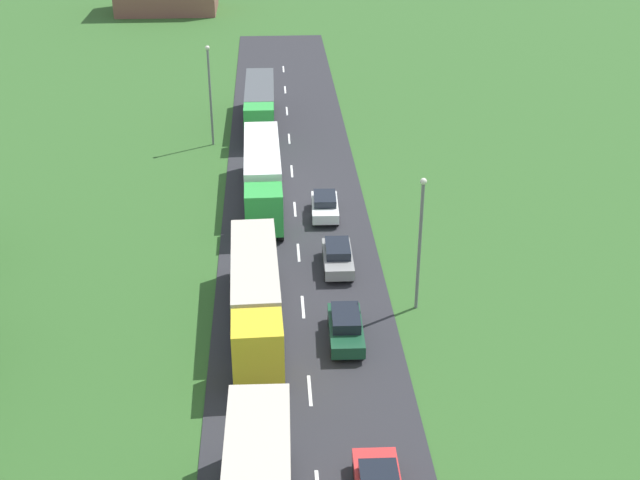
% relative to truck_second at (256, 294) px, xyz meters
% --- Properties ---
extents(road, '(10.00, 140.00, 0.06)m').
position_rel_truck_second_xyz_m(road, '(2.57, -4.36, -2.06)').
color(road, '#2B2B30').
rests_on(road, ground).
extents(lane_marking_centre, '(0.16, 120.26, 0.01)m').
position_rel_truck_second_xyz_m(lane_marking_centre, '(2.57, -9.10, -2.03)').
color(lane_marking_centre, white).
rests_on(lane_marking_centre, road).
extents(truck_second, '(2.83, 12.52, 3.48)m').
position_rel_truck_second_xyz_m(truck_second, '(0.00, 0.00, 0.00)').
color(truck_second, yellow).
rests_on(truck_second, road).
extents(truck_third, '(2.66, 13.39, 3.67)m').
position_rel_truck_second_xyz_m(truck_third, '(0.38, 16.42, 0.07)').
color(truck_third, green).
rests_on(truck_third, road).
extents(truck_fourth, '(2.57, 12.70, 3.49)m').
position_rel_truck_second_xyz_m(truck_fourth, '(0.14, 32.54, -0.02)').
color(truck_fourth, green).
rests_on(truck_fourth, road).
extents(car_third, '(1.84, 4.40, 1.57)m').
position_rel_truck_second_xyz_m(car_third, '(4.68, -1.58, -1.22)').
color(car_third, '#19472D').
rests_on(car_third, road).
extents(car_fourth, '(1.82, 4.32, 1.53)m').
position_rel_truck_second_xyz_m(car_fourth, '(4.88, 6.22, -1.24)').
color(car_fourth, gray).
rests_on(car_fourth, road).
extents(car_fifth, '(1.92, 4.14, 1.48)m').
position_rel_truck_second_xyz_m(car_fifth, '(4.59, 13.64, -1.26)').
color(car_fifth, white).
rests_on(car_fifth, road).
extents(lamppost_second, '(0.36, 0.36, 7.88)m').
position_rel_truck_second_xyz_m(lamppost_second, '(8.92, 1.52, 2.32)').
color(lamppost_second, slate).
rests_on(lamppost_second, ground).
extents(lamppost_third, '(0.36, 0.36, 8.31)m').
position_rel_truck_second_xyz_m(lamppost_third, '(-3.80, 28.18, 2.54)').
color(lamppost_third, slate).
rests_on(lamppost_third, ground).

